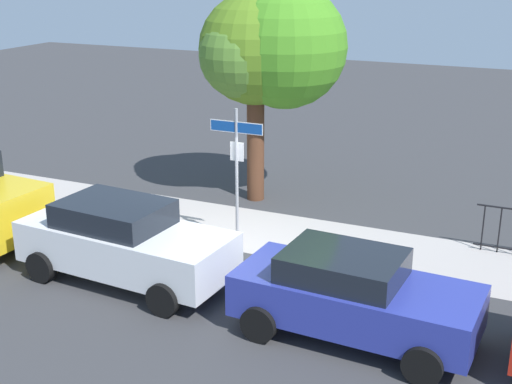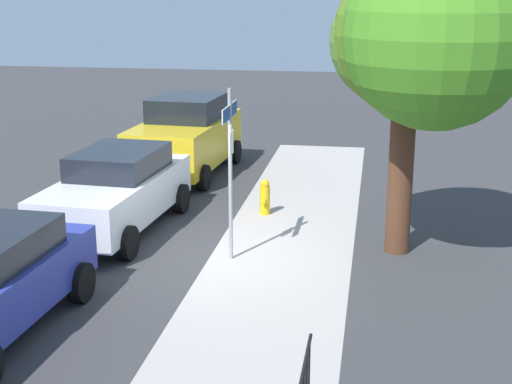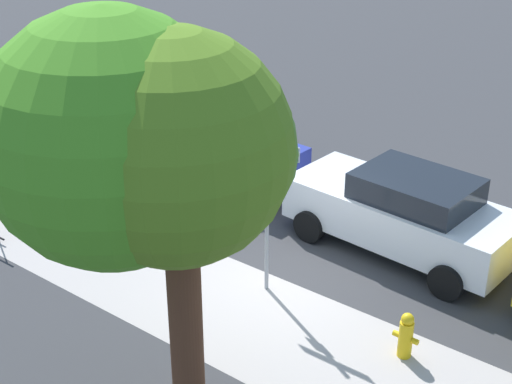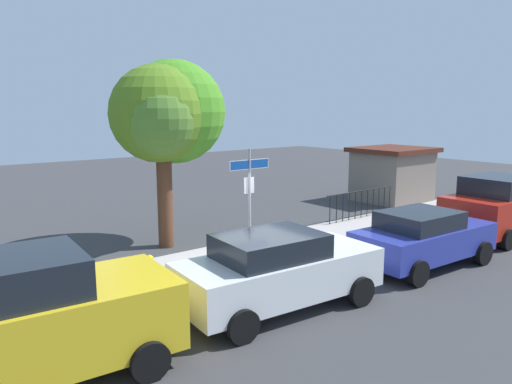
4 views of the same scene
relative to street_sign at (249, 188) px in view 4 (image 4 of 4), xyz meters
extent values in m
plane|color=#38383A|center=(0.00, -0.40, -2.09)|extent=(60.00, 60.00, 0.00)
cube|color=#AEA5A0|center=(2.00, 0.90, -2.09)|extent=(24.00, 2.60, 0.00)
cylinder|color=#9EA0A5|center=(0.00, 0.00, -0.53)|extent=(0.07, 0.07, 3.13)
cube|color=#144799|center=(0.00, 0.00, 0.62)|extent=(1.22, 0.02, 0.22)
cube|color=white|center=(0.00, 0.00, 0.62)|extent=(1.25, 0.02, 0.25)
cube|color=silver|center=(0.00, 0.02, 0.07)|extent=(0.32, 0.02, 0.42)
cylinder|color=#52301F|center=(-0.89, 3.00, -0.60)|extent=(0.46, 0.46, 2.99)
sphere|color=#517F2C|center=(-1.11, 2.72, 1.77)|extent=(2.21, 2.21, 2.21)
sphere|color=#517A1D|center=(-0.96, 3.12, 1.90)|extent=(2.86, 2.86, 2.86)
sphere|color=#458C20|center=(-0.26, 3.45, 1.95)|extent=(3.16, 3.16, 3.16)
cube|color=gold|center=(-6.00, -2.40, -1.22)|extent=(4.50, 2.19, 1.11)
cube|color=black|center=(-6.26, -2.38, -0.37)|extent=(2.21, 1.81, 0.60)
cylinder|color=black|center=(-4.45, -1.56, -1.77)|extent=(0.65, 0.26, 0.64)
cylinder|color=black|center=(-4.58, -3.45, -1.77)|extent=(0.65, 0.26, 0.64)
cube|color=silver|center=(-1.20, -2.61, -1.36)|extent=(4.48, 2.04, 0.83)
cube|color=black|center=(-1.46, -2.59, -0.70)|extent=(2.20, 1.67, 0.48)
cylinder|color=black|center=(0.35, -1.85, -1.77)|extent=(0.65, 0.27, 0.64)
cylinder|color=black|center=(0.22, -3.58, -1.77)|extent=(0.65, 0.27, 0.64)
cylinder|color=black|center=(-2.62, -1.64, -1.77)|extent=(0.65, 0.27, 0.64)
cylinder|color=black|center=(-2.74, -3.36, -1.77)|extent=(0.65, 0.27, 0.64)
cube|color=#2A3598|center=(3.60, -2.89, -1.40)|extent=(4.18, 1.91, 0.75)
cube|color=black|center=(3.36, -2.88, -0.80)|extent=(2.04, 1.60, 0.45)
cylinder|color=black|center=(5.04, -2.11, -1.77)|extent=(0.65, 0.25, 0.64)
cylinder|color=black|center=(4.95, -3.82, -1.77)|extent=(0.65, 0.25, 0.64)
cylinder|color=black|center=(2.25, -1.97, -1.77)|extent=(0.65, 0.25, 0.64)
cylinder|color=black|center=(2.17, -3.67, -1.77)|extent=(0.65, 0.25, 0.64)
cube|color=#B32114|center=(8.40, -2.65, -1.23)|extent=(4.51, 2.03, 1.09)
cube|color=black|center=(8.13, -2.64, -0.39)|extent=(2.18, 1.75, 0.59)
cylinder|color=black|center=(9.94, -1.71, -1.77)|extent=(0.64, 0.23, 0.64)
cylinder|color=black|center=(6.90, -1.65, -1.77)|extent=(0.64, 0.23, 0.64)
cylinder|color=black|center=(6.86, -3.59, -1.77)|extent=(0.64, 0.23, 0.64)
cylinder|color=black|center=(6.86, 1.90, -1.04)|extent=(3.84, 0.04, 0.04)
cylinder|color=black|center=(6.86, 1.90, -1.97)|extent=(3.84, 0.04, 0.04)
cylinder|color=black|center=(5.11, 1.90, -1.57)|extent=(0.03, 0.03, 1.05)
cylinder|color=black|center=(5.46, 1.90, -1.57)|extent=(0.03, 0.03, 1.05)
cylinder|color=black|center=(5.81, 1.90, -1.57)|extent=(0.03, 0.03, 1.05)
cylinder|color=black|center=(6.16, 1.90, -1.57)|extent=(0.03, 0.03, 1.05)
cylinder|color=black|center=(6.51, 1.90, -1.57)|extent=(0.03, 0.03, 1.05)
cylinder|color=black|center=(6.86, 1.90, -1.57)|extent=(0.03, 0.03, 1.05)
cylinder|color=black|center=(7.21, 1.90, -1.57)|extent=(0.03, 0.03, 1.05)
cylinder|color=black|center=(7.56, 1.90, -1.57)|extent=(0.03, 0.03, 1.05)
cylinder|color=black|center=(7.90, 1.90, -1.57)|extent=(0.03, 0.03, 1.05)
cylinder|color=black|center=(8.25, 1.90, -1.57)|extent=(0.03, 0.03, 1.05)
cylinder|color=black|center=(8.60, 1.90, -1.57)|extent=(0.03, 0.03, 1.05)
cube|color=slate|center=(10.78, 3.40, -0.99)|extent=(2.98, 2.57, 2.21)
cube|color=#4C2319|center=(10.78, 3.40, 0.22)|extent=(3.34, 2.93, 0.20)
cylinder|color=yellow|center=(-2.80, 0.20, -1.78)|extent=(0.22, 0.22, 0.62)
sphere|color=yellow|center=(-2.80, 0.20, -1.41)|extent=(0.20, 0.20, 0.20)
cylinder|color=yellow|center=(-2.96, 0.20, -1.75)|extent=(0.10, 0.09, 0.09)
cylinder|color=yellow|center=(-2.64, 0.20, -1.75)|extent=(0.10, 0.09, 0.09)
camera|label=1|loc=(6.39, -13.25, 4.13)|focal=49.04mm
camera|label=2|loc=(12.59, 2.53, 2.79)|focal=52.31mm
camera|label=3|loc=(-6.64, 8.96, 5.34)|focal=52.90mm
camera|label=4|loc=(-7.54, -9.85, 2.05)|focal=33.92mm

